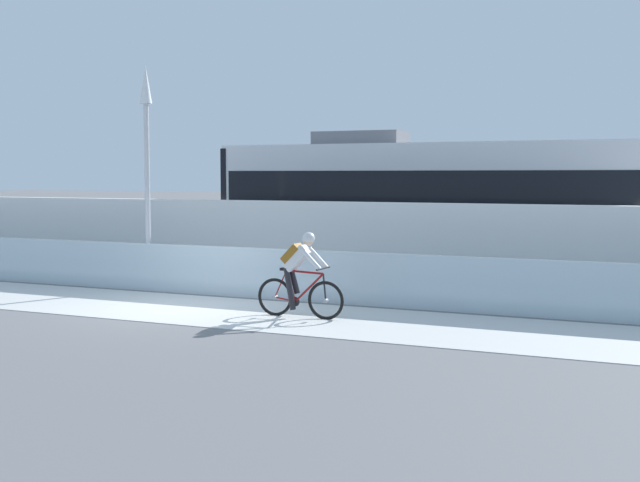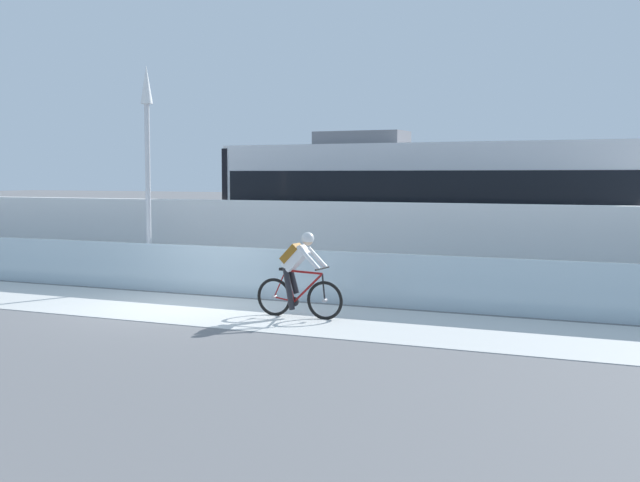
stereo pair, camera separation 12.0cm
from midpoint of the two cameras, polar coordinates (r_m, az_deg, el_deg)
name	(u,v)px [view 1 (the left image)]	position (r m, az deg, el deg)	size (l,w,h in m)	color
ground_plane	(178,308)	(17.08, -9.84, -4.52)	(200.00, 200.00, 0.00)	slate
bike_path_deck	(178,308)	(17.08, -9.84, -4.50)	(32.00, 3.20, 0.01)	silver
glass_parapet	(225,271)	(18.55, -6.64, -2.07)	(32.00, 0.05, 1.09)	silver
concrete_barrier_wall	(264,244)	(20.05, -3.99, -0.18)	(32.00, 0.36, 2.05)	white
tram_rail_near	(309,275)	(22.36, -0.94, -2.32)	(32.00, 0.08, 0.01)	#595654
tram_rail_far	(330,269)	(23.65, 0.56, -1.95)	(32.00, 0.08, 0.01)	#595654
tram	(431,205)	(21.74, 7.40, 2.44)	(11.06, 2.54, 3.81)	silver
cyclist_on_bike	(300,275)	(15.61, -1.62, -2.34)	(1.77, 0.58, 1.61)	black
lamp_post_antenna	(147,148)	(19.94, -11.86, 6.23)	(0.28, 0.28, 5.20)	gray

